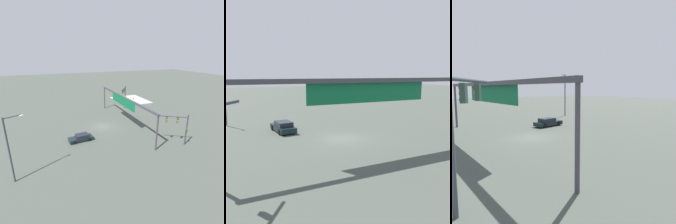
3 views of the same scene
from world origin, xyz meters
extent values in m
plane|color=#464C45|center=(0.00, 0.00, 0.00)|extent=(212.31, 212.31, 0.00)
cylinder|color=#333B42|center=(8.66, -8.83, 5.89)|extent=(3.90, 3.05, 0.19)
cube|color=#233E31|center=(9.42, -9.41, 5.27)|extent=(0.41, 0.40, 0.95)
cylinder|color=red|center=(9.32, -9.53, 5.57)|extent=(0.20, 0.17, 0.20)
cylinder|color=orange|center=(9.32, -9.53, 5.27)|extent=(0.20, 0.17, 0.20)
cylinder|color=green|center=(9.32, -9.53, 4.97)|extent=(0.20, 0.17, 0.20)
cube|color=#233E31|center=(7.94, -8.28, 5.27)|extent=(0.41, 0.40, 0.95)
cylinder|color=red|center=(7.84, -8.40, 5.57)|extent=(0.20, 0.17, 0.20)
cylinder|color=orange|center=(7.84, -8.40, 5.27)|extent=(0.20, 0.17, 0.20)
cylinder|color=green|center=(7.84, -8.40, 4.97)|extent=(0.20, 0.17, 0.20)
cylinder|color=#34373D|center=(-12.33, 15.49, 4.16)|extent=(0.20, 0.20, 8.32)
cylinder|color=#34373D|center=(-11.93, 14.63, 8.17)|extent=(0.92, 1.77, 0.12)
ellipsoid|color=silver|center=(-11.52, 13.77, 8.07)|extent=(0.53, 0.67, 0.20)
cylinder|color=#3C3B43|center=(-12.34, -4.82, 2.89)|extent=(0.28, 0.28, 5.78)
cylinder|color=#3C3B43|center=(12.34, -4.82, 2.89)|extent=(0.28, 0.28, 5.78)
cube|color=#3C3B43|center=(0.00, -4.82, 5.96)|extent=(25.08, 0.35, 0.35)
cube|color=#0E6339|center=(0.14, -4.60, 5.09)|extent=(10.92, 0.08, 1.84)
cube|color=black|center=(-4.72, 5.73, 0.44)|extent=(2.12, 4.38, 0.55)
cube|color=black|center=(-4.70, 5.47, 0.96)|extent=(1.73, 2.33, 0.50)
cylinder|color=black|center=(-5.65, 6.96, 0.32)|extent=(0.28, 0.66, 0.64)
cylinder|color=black|center=(-4.03, 7.11, 0.32)|extent=(0.28, 0.66, 0.64)
cylinder|color=black|center=(-5.41, 4.34, 0.32)|extent=(0.28, 0.66, 0.64)
cylinder|color=black|center=(-3.79, 4.49, 0.32)|extent=(0.28, 0.66, 0.64)
camera|label=1|loc=(-33.54, 11.17, 15.00)|focal=28.78mm
camera|label=2|loc=(-10.85, -21.32, 6.45)|focal=39.21mm
camera|label=3|loc=(19.91, -12.16, 5.48)|focal=33.49mm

